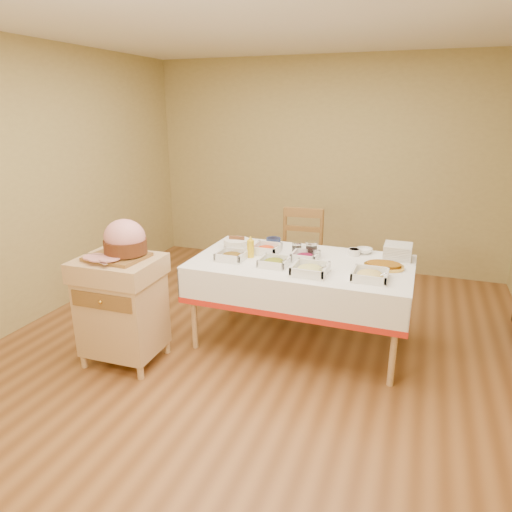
% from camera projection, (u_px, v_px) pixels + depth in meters
% --- Properties ---
extents(room_shell, '(5.00, 5.00, 5.00)m').
position_uv_depth(room_shell, '(256.00, 202.00, 3.52)').
color(room_shell, brown).
rests_on(room_shell, ground).
extents(dining_table, '(1.82, 1.02, 0.76)m').
position_uv_depth(dining_table, '(301.00, 279.00, 3.90)').
color(dining_table, tan).
rests_on(dining_table, ground).
extents(butcher_cart, '(0.64, 0.54, 0.89)m').
position_uv_depth(butcher_cart, '(122.00, 304.00, 3.64)').
color(butcher_cart, tan).
rests_on(butcher_cart, ground).
extents(dining_chair, '(0.49, 0.47, 1.01)m').
position_uv_depth(dining_chair, '(300.00, 257.00, 4.72)').
color(dining_chair, brown).
rests_on(dining_chair, ground).
extents(ham_on_board, '(0.46, 0.44, 0.30)m').
position_uv_depth(ham_on_board, '(124.00, 242.00, 3.50)').
color(ham_on_board, brown).
rests_on(ham_on_board, butcher_cart).
extents(serving_dish_a, '(0.24, 0.23, 0.10)m').
position_uv_depth(serving_dish_a, '(232.00, 256.00, 3.89)').
color(serving_dish_a, silver).
rests_on(serving_dish_a, dining_table).
extents(serving_dish_b, '(0.23, 0.23, 0.09)m').
position_uv_depth(serving_dish_b, '(274.00, 262.00, 3.74)').
color(serving_dish_b, silver).
rests_on(serving_dish_b, dining_table).
extents(serving_dish_c, '(0.27, 0.27, 0.11)m').
position_uv_depth(serving_dish_c, '(310.00, 269.00, 3.55)').
color(serving_dish_c, silver).
rests_on(serving_dish_c, dining_table).
extents(serving_dish_d, '(0.26, 0.26, 0.10)m').
position_uv_depth(serving_dish_d, '(370.00, 275.00, 3.44)').
color(serving_dish_d, silver).
rests_on(serving_dish_d, dining_table).
extents(serving_dish_e, '(0.24, 0.23, 0.11)m').
position_uv_depth(serving_dish_e, '(266.00, 249.00, 4.06)').
color(serving_dish_e, silver).
rests_on(serving_dish_e, dining_table).
extents(serving_dish_f, '(0.22, 0.21, 0.10)m').
position_uv_depth(serving_dish_f, '(305.00, 256.00, 3.87)').
color(serving_dish_f, silver).
rests_on(serving_dish_f, dining_table).
extents(small_bowl_left, '(0.11, 0.11, 0.05)m').
position_uv_depth(small_bowl_left, '(232.00, 242.00, 4.31)').
color(small_bowl_left, silver).
rests_on(small_bowl_left, dining_table).
extents(small_bowl_mid, '(0.14, 0.14, 0.06)m').
position_uv_depth(small_bowl_mid, '(273.00, 241.00, 4.32)').
color(small_bowl_mid, navy).
rests_on(small_bowl_mid, dining_table).
extents(small_bowl_right, '(0.11, 0.11, 0.05)m').
position_uv_depth(small_bowl_right, '(354.00, 252.00, 4.00)').
color(small_bowl_right, silver).
rests_on(small_bowl_right, dining_table).
extents(bowl_white_imported, '(0.19, 0.19, 0.04)m').
position_uv_depth(bowl_white_imported, '(310.00, 249.00, 4.12)').
color(bowl_white_imported, silver).
rests_on(bowl_white_imported, dining_table).
extents(bowl_small_imported, '(0.19, 0.19, 0.05)m').
position_uv_depth(bowl_small_imported, '(364.00, 251.00, 4.05)').
color(bowl_small_imported, silver).
rests_on(bowl_small_imported, dining_table).
extents(preserve_jar_left, '(0.09, 0.09, 0.11)m').
position_uv_depth(preserve_jar_left, '(297.00, 249.00, 4.02)').
color(preserve_jar_left, silver).
rests_on(preserve_jar_left, dining_table).
extents(preserve_jar_right, '(0.10, 0.10, 0.13)m').
position_uv_depth(preserve_jar_right, '(311.00, 250.00, 3.96)').
color(preserve_jar_right, silver).
rests_on(preserve_jar_right, dining_table).
extents(mustard_bottle, '(0.06, 0.06, 0.19)m').
position_uv_depth(mustard_bottle, '(250.00, 248.00, 3.93)').
color(mustard_bottle, gold).
rests_on(mustard_bottle, dining_table).
extents(bread_basket, '(0.24, 0.24, 0.11)m').
position_uv_depth(bread_basket, '(237.00, 244.00, 4.18)').
color(bread_basket, white).
rests_on(bread_basket, dining_table).
extents(plate_stack, '(0.23, 0.23, 0.13)m').
position_uv_depth(plate_stack, '(398.00, 251.00, 3.90)').
color(plate_stack, silver).
rests_on(plate_stack, dining_table).
extents(brass_platter, '(0.32, 0.23, 0.04)m').
position_uv_depth(brass_platter, '(384.00, 266.00, 3.68)').
color(brass_platter, gold).
rests_on(brass_platter, dining_table).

